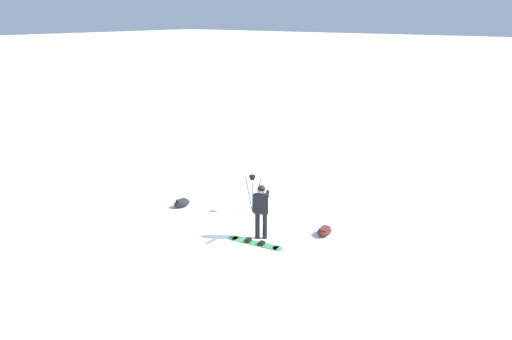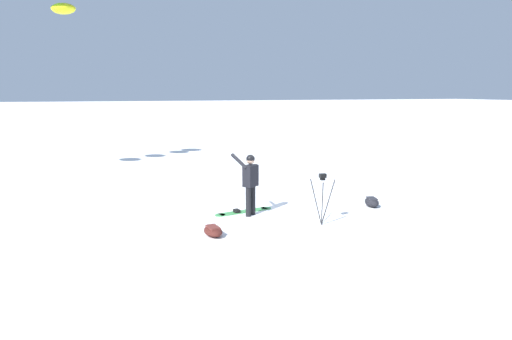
{
  "view_description": "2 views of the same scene",
  "coord_description": "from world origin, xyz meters",
  "px_view_note": "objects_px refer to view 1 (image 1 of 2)",
  "views": [
    {
      "loc": [
        -10.08,
        -8.53,
        6.33
      ],
      "look_at": [
        -2.77,
        -2.97,
        3.37
      ],
      "focal_mm": 34.03,
      "sensor_mm": 36.0,
      "label": 1
    },
    {
      "loc": [
        11.32,
        -4.44,
        3.31
      ],
      "look_at": [
        0.28,
        -0.54,
        1.22
      ],
      "focal_mm": 30.86,
      "sensor_mm": 36.0,
      "label": 2
    }
  ],
  "objects_px": {
    "snowboard": "(255,243)",
    "camera_tripod": "(253,186)",
    "gear_bag_large": "(182,203)",
    "gear_bag_small": "(324,231)",
    "snowboarder": "(261,206)"
  },
  "relations": [
    {
      "from": "snowboard",
      "to": "gear_bag_large",
      "type": "distance_m",
      "value": 3.77
    },
    {
      "from": "gear_bag_large",
      "to": "gear_bag_small",
      "type": "height_order",
      "value": "gear_bag_large"
    },
    {
      "from": "snowboard",
      "to": "camera_tripod",
      "type": "xyz_separation_m",
      "value": [
        1.81,
        1.48,
        0.92
      ]
    },
    {
      "from": "gear_bag_large",
      "to": "gear_bag_small",
      "type": "distance_m",
      "value": 5.12
    },
    {
      "from": "snowboarder",
      "to": "snowboard",
      "type": "height_order",
      "value": "snowboarder"
    },
    {
      "from": "gear_bag_large",
      "to": "snowboard",
      "type": "bearing_deg",
      "value": -100.77
    },
    {
      "from": "snowboarder",
      "to": "snowboard",
      "type": "xyz_separation_m",
      "value": [
        -0.39,
        -0.06,
        -0.99
      ]
    },
    {
      "from": "camera_tripod",
      "to": "gear_bag_small",
      "type": "distance_m",
      "value": 2.91
    },
    {
      "from": "snowboarder",
      "to": "snowboard",
      "type": "distance_m",
      "value": 1.07
    },
    {
      "from": "snowboard",
      "to": "camera_tripod",
      "type": "height_order",
      "value": "camera_tripod"
    },
    {
      "from": "snowboarder",
      "to": "camera_tripod",
      "type": "height_order",
      "value": "snowboarder"
    },
    {
      "from": "snowboard",
      "to": "camera_tripod",
      "type": "bearing_deg",
      "value": 39.29
    },
    {
      "from": "gear_bag_large",
      "to": "gear_bag_small",
      "type": "relative_size",
      "value": 0.94
    },
    {
      "from": "snowboarder",
      "to": "camera_tripod",
      "type": "distance_m",
      "value": 2.0
    },
    {
      "from": "gear_bag_large",
      "to": "snowboarder",
      "type": "bearing_deg",
      "value": -94.93
    }
  ]
}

